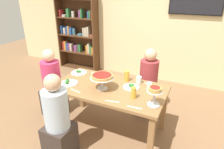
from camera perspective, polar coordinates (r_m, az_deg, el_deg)
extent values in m
plane|color=#846042|center=(3.17, -0.81, -15.59)|extent=(12.00, 12.00, 0.00)
cube|color=beige|center=(4.56, 11.86, 15.66)|extent=(8.00, 0.12, 2.80)
cube|color=olive|center=(2.77, -0.89, -3.98)|extent=(1.58, 0.85, 0.04)
cube|color=olive|center=(3.07, -16.55, -10.09)|extent=(0.07, 0.07, 0.70)
cube|color=olive|center=(2.49, 11.19, -18.50)|extent=(0.07, 0.07, 0.70)
cube|color=olive|center=(3.55, -8.85, -4.37)|extent=(0.07, 0.07, 0.70)
cube|color=olive|center=(3.07, 14.82, -9.83)|extent=(0.07, 0.07, 0.70)
cube|color=#4C2D19|center=(5.52, -14.79, 13.57)|extent=(0.03, 0.30, 2.20)
cube|color=#4C2D19|center=(4.91, -4.85, 13.06)|extent=(0.03, 0.30, 2.20)
cube|color=#4C2D19|center=(5.31, -9.21, 13.66)|extent=(1.10, 0.02, 2.20)
cube|color=#4C2D19|center=(5.50, -9.30, 2.17)|extent=(1.04, 0.28, 0.02)
cube|color=#4C2D19|center=(5.35, -9.61, 6.55)|extent=(1.04, 0.28, 0.02)
cube|color=#4C2D19|center=(5.24, -9.94, 11.15)|extent=(1.04, 0.28, 0.02)
cube|color=#4C2D19|center=(5.16, -10.30, 15.91)|extent=(1.04, 0.28, 0.02)
cube|color=maroon|center=(5.60, -13.74, 8.26)|extent=(0.05, 0.13, 0.22)
cube|color=orange|center=(5.55, -13.25, 8.31)|extent=(0.06, 0.13, 0.24)
cube|color=navy|center=(5.52, -12.66, 8.04)|extent=(0.06, 0.13, 0.20)
cube|color=#7A3370|center=(5.48, -12.12, 7.95)|extent=(0.05, 0.13, 0.19)
cube|color=#B2A88E|center=(5.45, -11.62, 7.88)|extent=(0.06, 0.13, 0.19)
cube|color=#7A3370|center=(5.37, -10.39, 7.60)|extent=(0.07, 0.13, 0.16)
cube|color=#3D3838|center=(5.33, -9.78, 7.66)|extent=(0.06, 0.13, 0.19)
cube|color=#2D6B38|center=(5.29, -9.22, 7.61)|extent=(0.06, 0.11, 0.19)
cube|color=orange|center=(5.17, -7.12, 7.40)|extent=(0.05, 0.13, 0.20)
cube|color=#B2A88E|center=(5.13, -6.61, 7.62)|extent=(0.05, 0.13, 0.26)
cube|color=#2D6B38|center=(5.11, -6.01, 7.26)|extent=(0.06, 0.13, 0.20)
cube|color=orange|center=(5.08, -5.39, 7.00)|extent=(0.06, 0.13, 0.17)
cube|color=navy|center=(5.50, -14.22, 12.61)|extent=(0.05, 0.13, 0.21)
cylinder|color=silver|center=(5.47, -13.65, 12.32)|extent=(0.08, 0.08, 0.16)
cube|color=navy|center=(5.39, -12.70, 12.55)|extent=(0.05, 0.12, 0.21)
cube|color=orange|center=(5.36, -12.30, 12.54)|extent=(0.04, 0.13, 0.21)
cube|color=navy|center=(5.33, -11.75, 12.35)|extent=(0.07, 0.13, 0.18)
cylinder|color=#3D7084|center=(5.28, -11.02, 12.20)|extent=(0.09, 0.09, 0.16)
cylinder|color=#3D7084|center=(5.19, -9.20, 11.43)|extent=(0.15, 0.15, 0.04)
cube|color=#B2A88E|center=(5.10, -8.06, 12.24)|extent=(0.04, 0.13, 0.21)
cube|color=#B2A88E|center=(5.07, -7.46, 12.23)|extent=(0.07, 0.13, 0.21)
cube|color=#B2A88E|center=(5.03, -6.80, 12.35)|extent=(0.05, 0.13, 0.24)
cylinder|color=brown|center=(5.00, -5.79, 11.23)|extent=(0.13, 0.13, 0.05)
cube|color=maroon|center=(5.44, -14.66, 16.96)|extent=(0.05, 0.12, 0.17)
cylinder|color=beige|center=(5.39, -13.78, 16.35)|extent=(0.12, 0.12, 0.05)
cube|color=#2D6B38|center=(5.29, -12.53, 17.17)|extent=(0.07, 0.13, 0.21)
cylinder|color=beige|center=(5.21, -11.30, 16.86)|extent=(0.08, 0.08, 0.15)
cube|color=#7A3370|center=(5.08, -9.19, 17.03)|extent=(0.05, 0.13, 0.18)
cube|color=#2D6B38|center=(5.05, -8.70, 17.19)|extent=(0.05, 0.13, 0.21)
cube|color=navy|center=(4.95, -6.71, 16.88)|extent=(0.04, 0.13, 0.16)
cube|color=#2D6B38|center=(4.92, -6.24, 16.96)|extent=(0.04, 0.13, 0.18)
cube|color=maroon|center=(4.90, -5.70, 17.00)|extent=(0.04, 0.10, 0.19)
cube|color=#382D28|center=(3.50, 10.09, -7.25)|extent=(0.34, 0.34, 0.45)
cylinder|color=#993338|center=(3.28, 10.67, -0.12)|extent=(0.30, 0.30, 0.50)
sphere|color=tan|center=(3.16, 11.15, 5.69)|extent=(0.20, 0.20, 0.20)
cube|color=#382D28|center=(3.56, -16.39, -7.38)|extent=(0.34, 0.34, 0.45)
cylinder|color=#D63866|center=(3.34, -17.32, -0.38)|extent=(0.30, 0.30, 0.50)
sphere|color=beige|center=(3.22, -18.07, 5.30)|extent=(0.20, 0.20, 0.20)
cube|color=#382D28|center=(2.72, -14.84, -18.11)|extent=(0.34, 0.34, 0.45)
cylinder|color=silver|center=(2.44, -16.01, -9.72)|extent=(0.30, 0.30, 0.50)
sphere|color=tan|center=(2.27, -16.99, -2.31)|extent=(0.20, 0.20, 0.20)
cylinder|color=silver|center=(2.71, -2.85, -4.05)|extent=(0.15, 0.15, 0.01)
cylinder|color=silver|center=(2.67, -2.89, -2.50)|extent=(0.03, 0.03, 0.15)
cylinder|color=silver|center=(2.64, -2.93, -0.94)|extent=(0.32, 0.32, 0.01)
cylinder|color=tan|center=(2.63, -2.94, -0.50)|extent=(0.29, 0.29, 0.04)
cylinder|color=maroon|center=(2.62, -2.94, -0.10)|extent=(0.26, 0.26, 0.00)
cylinder|color=silver|center=(2.40, 11.98, -8.58)|extent=(0.15, 0.15, 0.01)
cylinder|color=silver|center=(2.35, 12.17, -6.74)|extent=(0.03, 0.03, 0.17)
cylinder|color=silver|center=(2.31, 12.35, -4.87)|extent=(0.18, 0.18, 0.01)
cylinder|color=tan|center=(2.30, 12.41, -4.25)|extent=(0.15, 0.15, 0.05)
cylinder|color=maroon|center=(2.28, 12.47, -3.66)|extent=(0.12, 0.12, 0.00)
cylinder|color=white|center=(2.74, 5.60, -3.69)|extent=(0.23, 0.23, 0.01)
sphere|color=#2D7028|center=(2.73, 5.35, -3.07)|extent=(0.05, 0.05, 0.05)
sphere|color=#2D7028|center=(2.70, 6.01, -3.27)|extent=(0.06, 0.06, 0.06)
sphere|color=#2D7028|center=(2.72, 5.63, -3.22)|extent=(0.05, 0.05, 0.05)
cylinder|color=white|center=(2.91, -12.34, -2.48)|extent=(0.25, 0.25, 0.01)
sphere|color=#2D7028|center=(2.87, -13.05, -2.18)|extent=(0.05, 0.05, 0.05)
sphere|color=#2D7028|center=(2.93, -12.81, -1.67)|extent=(0.05, 0.05, 0.05)
cylinder|color=white|center=(3.24, -9.59, 0.53)|extent=(0.26, 0.26, 0.01)
sphere|color=#2D7028|center=(3.23, -10.05, 0.94)|extent=(0.04, 0.04, 0.04)
sphere|color=#2D7028|center=(3.22, -9.38, 0.94)|extent=(0.04, 0.04, 0.04)
cylinder|color=gold|center=(2.91, 4.33, -0.42)|extent=(0.07, 0.07, 0.16)
cylinder|color=gold|center=(2.93, -1.12, -0.46)|extent=(0.07, 0.07, 0.13)
cylinder|color=gold|center=(2.47, 6.33, -5.29)|extent=(0.07, 0.07, 0.15)
cylinder|color=white|center=(2.72, 10.86, -3.26)|extent=(0.07, 0.07, 0.10)
cylinder|color=white|center=(2.87, 7.87, -1.55)|extent=(0.07, 0.07, 0.10)
cube|color=silver|center=(2.69, -10.61, -4.68)|extent=(0.18, 0.06, 0.00)
cube|color=silver|center=(2.87, 11.01, -2.81)|extent=(0.18, 0.06, 0.00)
cube|color=silver|center=(2.32, 6.56, -9.53)|extent=(0.18, 0.03, 0.00)
cube|color=silver|center=(3.20, -4.82, 0.39)|extent=(0.18, 0.02, 0.00)
cube|color=silver|center=(2.41, 0.07, -7.85)|extent=(0.18, 0.05, 0.00)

